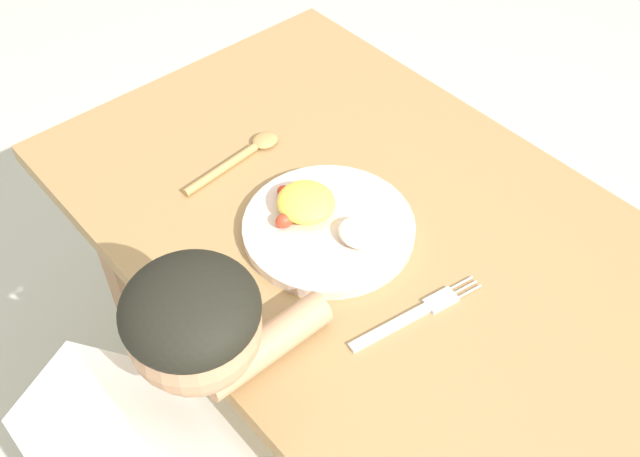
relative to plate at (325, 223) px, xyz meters
The scene contains 5 objects.
ground_plane 0.73m from the plate, 35.84° to the left, with size 8.00×8.00×0.00m, color beige.
dining_table 0.17m from the plate, 35.84° to the left, with size 1.21×0.70×0.70m.
plate is the anchor object (origin of this frame).
fork 0.21m from the plate, ahead, with size 0.05×0.22×0.01m.
spoon 0.22m from the plate, behind, with size 0.05×0.21×0.01m.
Camera 1 is at (0.50, -0.58, 1.56)m, focal length 41.09 mm.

